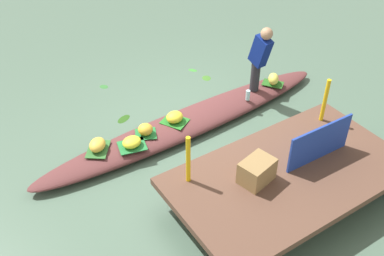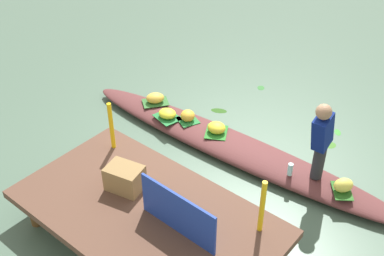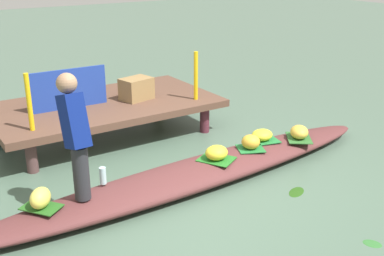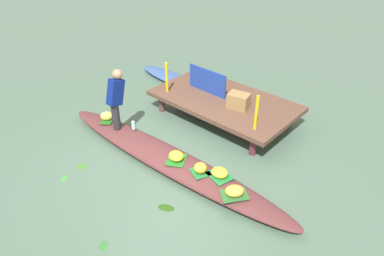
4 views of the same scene
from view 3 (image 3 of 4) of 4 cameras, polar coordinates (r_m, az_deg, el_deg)
canal_water at (r=5.64m, az=0.49°, el=-6.54°), size 40.00×40.00×0.00m
dock_platform at (r=7.08m, az=-10.40°, el=2.56°), size 3.20×1.80×0.50m
vendor_boat at (r=5.59m, az=0.49°, el=-5.47°), size 5.52×0.94×0.23m
leaf_mat_0 at (r=6.30m, az=8.33°, el=-1.43°), size 0.47×0.41×0.01m
banana_bunch_0 at (r=6.27m, az=8.36°, el=-0.82°), size 0.32×0.29×0.14m
leaf_mat_1 at (r=6.01m, az=6.99°, el=-2.44°), size 0.41×0.40×0.01m
banana_bunch_1 at (r=5.98m, az=7.03°, el=-1.65°), size 0.32×0.32×0.18m
leaf_mat_2 at (r=4.87m, az=-17.53°, el=-8.98°), size 0.41×0.44×0.01m
banana_bunch_2 at (r=4.83m, az=-17.65°, el=-7.96°), size 0.31×0.32×0.20m
leaf_mat_3 at (r=5.67m, az=2.93°, el=-3.73°), size 0.48×0.50×0.01m
banana_bunch_3 at (r=5.64m, az=2.95°, el=-2.95°), size 0.32×0.30×0.17m
leaf_mat_4 at (r=6.46m, az=12.63°, el=-1.16°), size 0.50×0.52×0.01m
banana_bunch_4 at (r=6.43m, az=12.69°, el=-0.46°), size 0.38×0.38×0.17m
vendor_person at (r=4.71m, az=-13.82°, el=-0.26°), size 0.20×0.42×1.25m
water_bottle at (r=5.15m, az=-10.60°, el=-5.61°), size 0.07×0.07×0.18m
market_banner at (r=6.82m, az=-14.45°, el=4.55°), size 1.06×0.05×0.55m
railing_post_west at (r=6.06m, az=-18.86°, el=2.93°), size 0.06×0.06×0.71m
railing_post_east at (r=6.99m, az=0.46°, el=6.25°), size 0.06×0.06×0.71m
produce_crate at (r=7.09m, az=-6.65°, el=4.68°), size 0.50×0.41×0.32m
drifting_plant_0 at (r=4.85m, az=20.72°, el=-12.76°), size 0.20×0.21×0.01m
drifting_plant_2 at (r=5.56m, az=12.36°, el=-7.45°), size 0.32×0.26×0.01m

